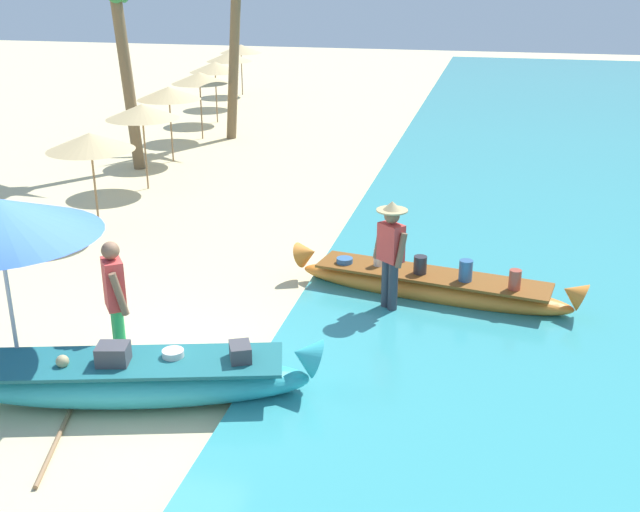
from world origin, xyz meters
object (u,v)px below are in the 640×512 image
object	(u,v)px
person_vendor_hatted	(391,250)
boat_cyan_foreground	(136,379)
boat_orange_midground	(431,285)
paddle	(66,420)
person_tourist_customer	(115,297)

from	to	relation	value
person_vendor_hatted	boat_cyan_foreground	bearing A→B (deg)	-128.98
boat_orange_midground	paddle	distance (m)	5.58
person_tourist_customer	paddle	world-z (taller)	person_tourist_customer
boat_orange_midground	person_vendor_hatted	bearing A→B (deg)	-132.32
boat_orange_midground	person_tourist_customer	world-z (taller)	person_tourist_customer
person_vendor_hatted	person_tourist_customer	xyz separation A→B (m)	(-3.08, -2.27, -0.05)
person_vendor_hatted	person_tourist_customer	bearing A→B (deg)	-143.56
boat_cyan_foreground	person_tourist_customer	distance (m)	1.17
boat_cyan_foreground	person_vendor_hatted	distance (m)	4.00
person_vendor_hatted	paddle	distance (m)	4.86
paddle	boat_orange_midground	bearing A→B (deg)	49.51
person_tourist_customer	person_vendor_hatted	bearing A→B (deg)	36.44
boat_cyan_foreground	person_tourist_customer	world-z (taller)	person_tourist_customer
boat_orange_midground	person_vendor_hatted	distance (m)	1.10
boat_cyan_foreground	person_tourist_customer	bearing A→B (deg)	127.05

